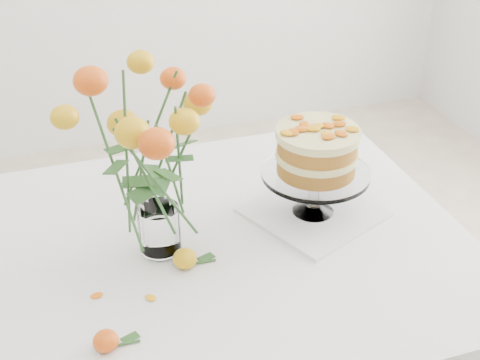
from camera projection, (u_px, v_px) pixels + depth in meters
The scene contains 8 objects.
table at pixel (149, 285), 1.48m from camera, with size 1.43×0.93×0.76m.
napkin at pixel (313, 212), 1.57m from camera, with size 0.26×0.26×0.01m, color silver.
cake_stand at pixel (317, 155), 1.49m from camera, with size 0.25×0.25×0.22m.
rose_vase at pixel (153, 144), 1.31m from camera, with size 0.37×0.37×0.45m.
loose_rose_near at pixel (185, 259), 1.39m from camera, with size 0.09×0.05×0.04m.
loose_rose_far at pixel (106, 341), 1.19m from camera, with size 0.08×0.05×0.04m.
stray_petal_a at pixel (97, 296), 1.32m from camera, with size 0.03×0.02×0.00m, color #F2A20F.
stray_petal_b at pixel (151, 298), 1.31m from camera, with size 0.03×0.02×0.00m, color #F2A20F.
Camera 1 is at (-0.17, -1.15, 1.64)m, focal length 50.00 mm.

